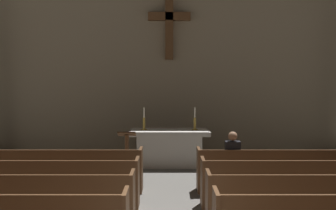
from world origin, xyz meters
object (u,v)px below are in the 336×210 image
Objects in this scene: candlestick_right at (193,123)px; candlestick_left at (142,123)px; pew_left_row_5 at (52,170)px; pew_right_row_5 at (284,170)px; lone_worshipper at (230,160)px; pew_left_row_4 at (36,183)px; pew_left_row_3 at (16,201)px; lectern at (125,155)px; pew_right_row_3 at (322,200)px; pew_right_row_4 at (300,183)px; altar at (168,147)px.

candlestick_left is at bearing 180.00° from candlestick_right.
candlestick_right is (3.21, 2.48, 0.73)m from pew_left_row_5.
pew_right_row_5 is 2.91× the size of lone_worshipper.
pew_left_row_4 is 5.14m from pew_right_row_5.
lone_worshipper is at bearing -75.09° from candlestick_right.
candlestick_right is (3.21, 4.63, 0.73)m from pew_left_row_3.
lectern is at bearing 160.26° from pew_right_row_5.
pew_right_row_5 is 4.12m from candlestick_left.
lectern is (-3.57, 3.43, 0.07)m from pew_right_row_3.
candlestick_left is 1.40m from candlestick_right.
pew_left_row_4 is 6.19× the size of candlestick_right.
pew_left_row_3 and pew_right_row_3 have the same top height.
candlestick_right reaches higher than pew_right_row_3.
pew_left_row_5 is at bearing 156.83° from pew_right_row_3.
lectern is (-3.57, 2.36, 0.07)m from pew_right_row_4.
pew_right_row_5 is at bearing -19.74° from lectern.
candlestick_left is 1.00× the size of candlestick_right.
candlestick_right is at bearing -0.00° from altar.
pew_right_row_3 is 1.74× the size of altar.
pew_left_row_3 and pew_right_row_4 have the same top height.
lectern is at bearing 146.57° from pew_right_row_4.
pew_right_row_5 is 6.19× the size of candlestick_right.
lectern reaches higher than pew_right_row_3.
pew_right_row_5 is (0.00, 2.15, 0.00)m from pew_right_row_3.
candlestick_right is (-1.81, 4.63, 0.73)m from pew_right_row_3.
pew_left_row_4 is 3.33× the size of lectern.
pew_left_row_4 is (0.00, 1.08, 0.00)m from pew_left_row_3.
pew_left_row_5 and pew_right_row_5 have the same top height.
pew_right_row_3 is at bearing 0.00° from pew_left_row_3.
pew_left_row_4 is 1.00× the size of pew_right_row_3.
lectern is at bearing 136.12° from pew_right_row_3.
pew_right_row_5 is 1.74× the size of altar.
pew_left_row_3 is at bearing -150.45° from lone_worshipper.
pew_right_row_3 is (5.03, -1.08, 0.00)m from pew_left_row_4.
candlestick_left is 3.23m from lone_worshipper.
pew_left_row_3 is 1.00× the size of pew_left_row_5.
pew_right_row_3 is 3.33× the size of lectern.
pew_right_row_4 is at bearing -62.98° from candlestick_right.
candlestick_right is at bearing 0.00° from candlestick_left.
pew_right_row_5 is (0.00, 1.08, 0.00)m from pew_right_row_4.
pew_left_row_3 is at bearing -90.00° from pew_left_row_5.
candlestick_right is at bearing 37.66° from pew_left_row_5.
lone_worshipper is (2.05, -2.44, -0.51)m from candlestick_left.
altar is 0.97m from candlestick_right.
pew_left_row_4 is 1.00× the size of pew_left_row_5.
pew_left_row_4 is at bearing -117.02° from candlestick_left.
candlestick_left is at bearing 132.10° from pew_right_row_4.
pew_left_row_5 is at bearing 90.00° from pew_left_row_4.
pew_left_row_3 is 5.03m from candlestick_left.
altar reaches higher than pew_right_row_5.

